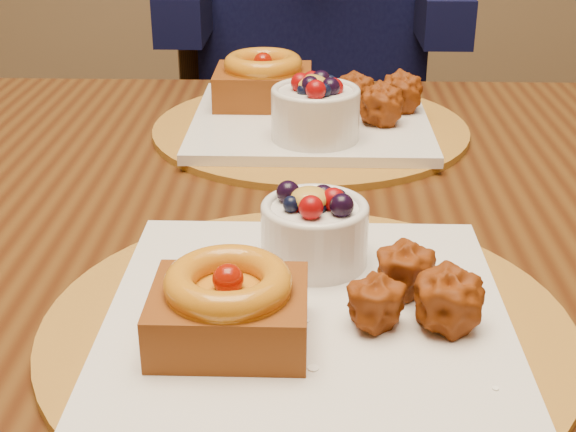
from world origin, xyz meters
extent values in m
cube|color=#361909|center=(0.11, -0.03, 0.73)|extent=(1.60, 0.90, 0.04)
cylinder|color=brown|center=(0.11, -0.25, 0.76)|extent=(0.38, 0.38, 0.01)
cube|color=silver|center=(0.11, -0.25, 0.77)|extent=(0.28, 0.28, 0.01)
cube|color=#511F07|center=(0.06, -0.29, 0.79)|extent=(0.10, 0.08, 0.04)
torus|color=#A5590A|center=(0.06, -0.29, 0.82)|extent=(0.08, 0.08, 0.02)
sphere|color=#7D0F02|center=(0.06, -0.29, 0.82)|extent=(0.02, 0.02, 0.02)
sphere|color=#7E3109|center=(0.18, -0.23, 0.79)|extent=(0.04, 0.04, 0.04)
sphere|color=#7E3109|center=(0.16, -0.27, 0.79)|extent=(0.04, 0.04, 0.04)
sphere|color=#7E3109|center=(0.21, -0.27, 0.79)|extent=(0.04, 0.04, 0.04)
cylinder|color=silver|center=(0.12, -0.18, 0.80)|extent=(0.08, 0.08, 0.05)
torus|color=silver|center=(0.12, -0.18, 0.82)|extent=(0.08, 0.08, 0.01)
ellipsoid|color=gold|center=(0.11, -0.18, 0.83)|extent=(0.03, 0.03, 0.02)
cylinder|color=brown|center=(0.11, 0.19, 0.76)|extent=(0.38, 0.38, 0.01)
cube|color=silver|center=(0.11, 0.19, 0.77)|extent=(0.28, 0.28, 0.01)
cube|color=#511F07|center=(0.05, 0.24, 0.80)|extent=(0.12, 0.10, 0.04)
torus|color=#A5590A|center=(0.05, 0.24, 0.83)|extent=(0.10, 0.10, 0.02)
sphere|color=#7D0F02|center=(0.05, 0.24, 0.83)|extent=(0.02, 0.02, 0.02)
sphere|color=#7E3109|center=(0.19, 0.16, 0.80)|extent=(0.05, 0.05, 0.05)
sphere|color=#7E3109|center=(0.17, 0.22, 0.80)|extent=(0.05, 0.05, 0.05)
sphere|color=#7E3109|center=(0.22, 0.22, 0.80)|extent=(0.05, 0.05, 0.05)
cylinder|color=silver|center=(0.12, 0.11, 0.80)|extent=(0.10, 0.10, 0.05)
torus|color=silver|center=(0.12, 0.11, 0.83)|extent=(0.10, 0.10, 0.01)
ellipsoid|color=gold|center=(0.12, 0.11, 0.84)|extent=(0.03, 0.03, 0.02)
cube|color=black|center=(0.10, 0.68, 0.43)|extent=(0.51, 0.51, 0.04)
cylinder|color=black|center=(-0.03, 0.46, 0.20)|extent=(0.03, 0.03, 0.41)
cylinder|color=black|center=(0.32, 0.55, 0.20)|extent=(0.03, 0.03, 0.41)
cylinder|color=black|center=(-0.12, 0.81, 0.20)|extent=(0.03, 0.03, 0.41)
cylinder|color=black|center=(0.23, 0.90, 0.20)|extent=(0.03, 0.03, 0.41)
cube|color=black|center=(0.06, 0.86, 0.65)|extent=(0.41, 0.13, 0.44)
cube|color=black|center=(-0.11, 0.74, 0.80)|extent=(0.08, 0.31, 0.08)
cube|color=black|center=(0.34, 0.74, 0.80)|extent=(0.08, 0.31, 0.08)
camera|label=1|loc=(0.11, -0.74, 1.07)|focal=50.00mm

